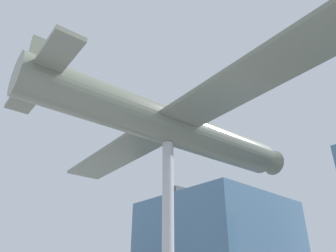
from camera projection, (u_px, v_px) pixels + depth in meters
support_pylon_central at (168, 227)px, 13.24m from camera, size 0.49×0.49×7.44m
suspended_airplane at (172, 127)px, 15.43m from camera, size 18.63×15.30×2.74m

